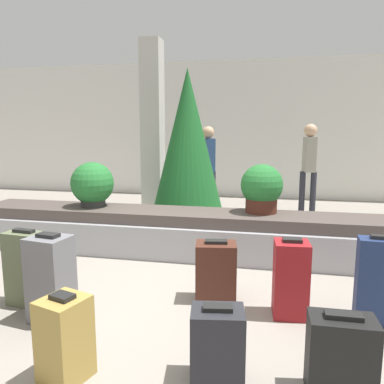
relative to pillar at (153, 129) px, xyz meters
name	(u,v)px	position (x,y,z in m)	size (l,w,h in m)	color
ground_plane	(164,296)	(1.20, -3.48, -1.60)	(18.00, 18.00, 0.00)	gray
back_wall	(230,130)	(1.20, 2.26, 0.00)	(18.00, 0.06, 3.20)	silver
carousel	(192,233)	(1.20, -2.16, -1.34)	(6.04, 0.82, 0.56)	#9E9EA3
pillar	(153,129)	(0.00, 0.00, 0.00)	(0.37, 0.37, 3.20)	beige
suitcase_0	(381,282)	(3.06, -3.61, -1.24)	(0.38, 0.21, 0.75)	navy
suitcase_2	(51,279)	(0.42, -4.11, -1.24)	(0.36, 0.32, 0.75)	slate
suitcase_3	(216,271)	(1.69, -3.44, -1.32)	(0.41, 0.32, 0.58)	#472319
suitcase_4	(65,339)	(0.93, -4.76, -1.33)	(0.33, 0.34, 0.57)	#A3843D
suitcase_5	(26,268)	(0.03, -3.89, -1.26)	(0.38, 0.23, 0.71)	#5B6647
suitcase_6	(217,344)	(1.87, -4.57, -1.36)	(0.37, 0.30, 0.50)	#232328
suitcase_7	(341,357)	(2.60, -4.57, -1.35)	(0.39, 0.24, 0.52)	black
suitcase_8	(291,279)	(2.36, -3.61, -1.27)	(0.30, 0.28, 0.68)	maroon
potted_plant_0	(262,189)	(2.06, -2.04, -0.74)	(0.52, 0.52, 0.61)	#4C2319
potted_plant_1	(92,185)	(-0.19, -2.11, -0.75)	(0.57, 0.57, 0.60)	#2D2D2D
traveler_0	(309,161)	(2.87, 0.55, -0.58)	(0.31, 0.35, 1.70)	#282833
traveler_1	(208,161)	(0.98, 0.41, -0.61)	(0.32, 0.37, 1.66)	#282833
decorated_tree	(188,145)	(0.86, -0.90, -0.25)	(1.19, 1.19, 2.53)	#4C331E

